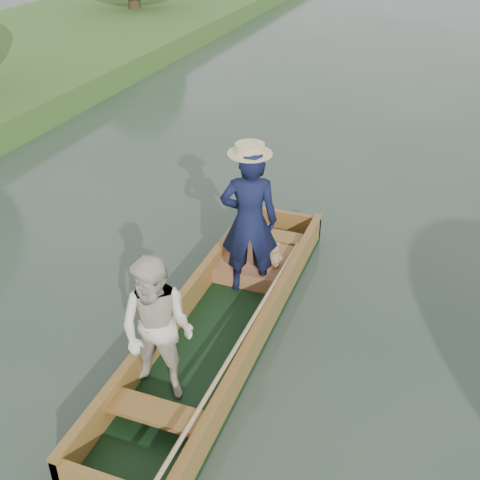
% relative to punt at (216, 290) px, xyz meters
% --- Properties ---
extents(ground, '(120.00, 120.00, 0.00)m').
position_rel_punt_xyz_m(ground, '(0.06, 0.01, -0.63)').
color(ground, '#283D30').
rests_on(ground, ground).
extents(punt, '(1.14, 5.27, 2.02)m').
position_rel_punt_xyz_m(punt, '(0.00, 0.00, 0.00)').
color(punt, black).
rests_on(punt, ground).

